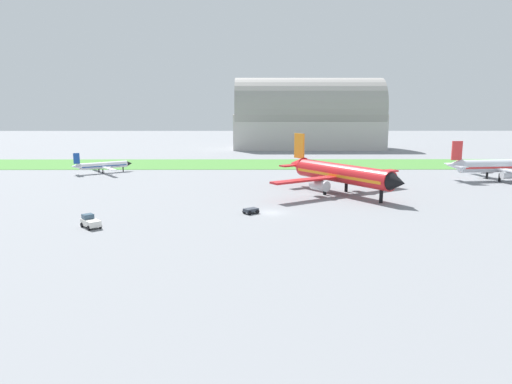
{
  "coord_description": "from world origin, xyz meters",
  "views": [
    {
      "loc": [
        -3.16,
        -79.22,
        17.83
      ],
      "look_at": [
        -2.6,
        3.62,
        3.0
      ],
      "focal_mm": 32.84,
      "sensor_mm": 36.0,
      "label": 1
    }
  ],
  "objects_px": {
    "baggage_cart_near_gate": "(251,210)",
    "pushback_tug_midfield": "(90,222)",
    "airplane_midfield_jet": "(340,173)",
    "airplane_taxiing_turboprop": "(103,165)",
    "airplane_parked_jet_far": "(497,166)"
  },
  "relations": [
    {
      "from": "pushback_tug_midfield",
      "to": "airplane_parked_jet_far",
      "type": "bearing_deg",
      "value": -103.07
    },
    {
      "from": "airplane_midfield_jet",
      "to": "airplane_parked_jet_far",
      "type": "height_order",
      "value": "airplane_midfield_jet"
    },
    {
      "from": "airplane_parked_jet_far",
      "to": "baggage_cart_near_gate",
      "type": "distance_m",
      "value": 72.23
    },
    {
      "from": "airplane_parked_jet_far",
      "to": "pushback_tug_midfield",
      "type": "relative_size",
      "value": 7.25
    },
    {
      "from": "airplane_taxiing_turboprop",
      "to": "airplane_parked_jet_far",
      "type": "distance_m",
      "value": 104.29
    },
    {
      "from": "airplane_taxiing_turboprop",
      "to": "baggage_cart_near_gate",
      "type": "distance_m",
      "value": 66.28
    },
    {
      "from": "baggage_cart_near_gate",
      "to": "pushback_tug_midfield",
      "type": "height_order",
      "value": "pushback_tug_midfield"
    },
    {
      "from": "airplane_midfield_jet",
      "to": "airplane_taxiing_turboprop",
      "type": "bearing_deg",
      "value": -152.0
    },
    {
      "from": "airplane_midfield_jet",
      "to": "airplane_parked_jet_far",
      "type": "xyz_separation_m",
      "value": [
        43.09,
        18.96,
        -0.79
      ]
    },
    {
      "from": "airplane_midfield_jet",
      "to": "baggage_cart_near_gate",
      "type": "distance_m",
      "value": 26.51
    },
    {
      "from": "airplane_taxiing_turboprop",
      "to": "pushback_tug_midfield",
      "type": "xyz_separation_m",
      "value": [
        17.33,
        -60.96,
        -1.27
      ]
    },
    {
      "from": "baggage_cart_near_gate",
      "to": "airplane_midfield_jet",
      "type": "bearing_deg",
      "value": -173.11
    },
    {
      "from": "airplane_midfield_jet",
      "to": "pushback_tug_midfield",
      "type": "bearing_deg",
      "value": -90.2
    },
    {
      "from": "airplane_taxiing_turboprop",
      "to": "pushback_tug_midfield",
      "type": "relative_size",
      "value": 4.39
    },
    {
      "from": "airplane_midfield_jet",
      "to": "pushback_tug_midfield",
      "type": "distance_m",
      "value": 51.32
    }
  ]
}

